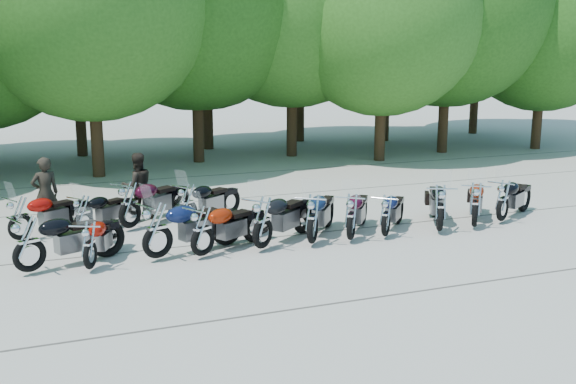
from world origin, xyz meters
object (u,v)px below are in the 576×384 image
object	(u,v)px
motorcycle_1	(89,244)
motorcycle_9	(475,203)
motorcycle_4	(263,221)
motorcycle_10	(503,199)
motorcycle_13	(129,204)
rider_0	(45,193)
motorcycle_12	(83,213)
motorcycle_3	(202,230)
rider_1	(137,186)
motorcycle_2	(157,229)
motorcycle_8	(440,206)
motorcycle_0	(28,242)
motorcycle_11	(20,217)
motorcycle_7	(386,214)
motorcycle_5	(313,217)
motorcycle_14	(187,203)
motorcycle_6	(351,215)

from	to	relation	value
motorcycle_1	motorcycle_9	world-z (taller)	motorcycle_9
motorcycle_4	motorcycle_10	xyz separation A→B (m)	(6.68, 0.12, -0.06)
motorcycle_13	rider_0	world-z (taller)	rider_0
motorcycle_4	motorcycle_13	xyz separation A→B (m)	(-2.55, 2.86, -0.01)
motorcycle_4	motorcycle_12	world-z (taller)	motorcycle_4
rider_0	motorcycle_10	bearing A→B (deg)	148.47
motorcycle_3	rider_1	size ratio (longest dim) A/B	1.28
motorcycle_10	motorcycle_12	bearing A→B (deg)	44.37
motorcycle_4	motorcycle_13	bearing A→B (deg)	4.59
motorcycle_2	motorcycle_13	size ratio (longest dim) A/B	1.03
motorcycle_8	rider_1	size ratio (longest dim) A/B	1.35
motorcycle_0	motorcycle_12	xyz separation A→B (m)	(1.24, 2.62, -0.12)
motorcycle_11	motorcycle_13	bearing A→B (deg)	-115.54
rider_1	motorcycle_13	bearing A→B (deg)	62.22
motorcycle_1	motorcycle_7	world-z (taller)	motorcycle_7
motorcycle_1	motorcycle_8	world-z (taller)	motorcycle_8
motorcycle_11	motorcycle_10	bearing A→B (deg)	-131.44
motorcycle_0	rider_0	world-z (taller)	rider_0
motorcycle_12	rider_1	distance (m)	1.97
motorcycle_0	motorcycle_1	size ratio (longest dim) A/B	1.16
motorcycle_7	rider_0	world-z (taller)	rider_0
motorcycle_1	motorcycle_4	world-z (taller)	motorcycle_4
motorcycle_13	motorcycle_12	bearing A→B (deg)	60.43
motorcycle_1	motorcycle_11	distance (m)	3.10
motorcycle_5	motorcycle_14	world-z (taller)	motorcycle_5
motorcycle_5	motorcycle_14	size ratio (longest dim) A/B	1.08
motorcycle_0	motorcycle_4	size ratio (longest dim) A/B	0.97
motorcycle_2	motorcycle_6	xyz separation A→B (m)	(4.54, -0.17, -0.07)
motorcycle_6	motorcycle_14	world-z (taller)	motorcycle_6
motorcycle_0	rider_1	size ratio (longest dim) A/B	1.34
rider_0	motorcycle_3	bearing A→B (deg)	115.72
motorcycle_1	motorcycle_10	world-z (taller)	motorcycle_10
motorcycle_3	motorcycle_11	size ratio (longest dim) A/B	1.05
motorcycle_4	motorcycle_14	xyz separation A→B (m)	(-1.13, 2.66, -0.07)
motorcycle_0	motorcycle_11	xyz separation A→B (m)	(-0.19, 2.58, -0.06)
motorcycle_5	motorcycle_13	xyz separation A→B (m)	(-3.77, 2.89, 0.01)
motorcycle_12	motorcycle_1	bearing A→B (deg)	142.01
motorcycle_4	motorcycle_10	size ratio (longest dim) A/B	1.09
motorcycle_5	motorcycle_8	world-z (taller)	motorcycle_8
motorcycle_10	motorcycle_11	size ratio (longest dim) A/B	1.04
motorcycle_5	motorcycle_9	distance (m)	4.44
motorcycle_7	motorcycle_14	distance (m)	5.04
motorcycle_6	rider_1	distance (m)	5.95
motorcycle_11	motorcycle_12	size ratio (longest dim) A/B	1.10
motorcycle_3	motorcycle_8	distance (m)	5.98
motorcycle_6	motorcycle_10	world-z (taller)	motorcycle_6
rider_0	rider_1	world-z (taller)	rider_0
motorcycle_1	motorcycle_14	world-z (taller)	motorcycle_14
motorcycle_7	rider_1	world-z (taller)	rider_1
motorcycle_0	motorcycle_9	size ratio (longest dim) A/B	1.02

